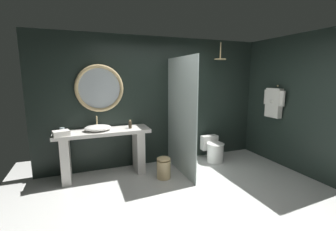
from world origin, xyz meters
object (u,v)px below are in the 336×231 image
object	(u,v)px
round_wall_mirror	(100,88)
folded_hand_towel	(61,133)
tumbler_cup	(62,130)
rain_shower_head	(220,58)
vessel_sink	(98,128)
soap_dispenser	(130,125)
waste_bin	(164,167)
toilet	(214,149)
hanging_bathrobe	(274,102)

from	to	relation	value
round_wall_mirror	folded_hand_towel	xyz separation A→B (m)	(-0.67, -0.42, -0.69)
folded_hand_towel	round_wall_mirror	bearing A→B (deg)	32.03
tumbler_cup	rain_shower_head	bearing A→B (deg)	-1.08
round_wall_mirror	vessel_sink	bearing A→B (deg)	-108.20
tumbler_cup	vessel_sink	bearing A→B (deg)	-3.08
tumbler_cup	round_wall_mirror	world-z (taller)	round_wall_mirror
soap_dispenser	folded_hand_towel	world-z (taller)	soap_dispenser
tumbler_cup	folded_hand_towel	bearing A→B (deg)	-90.88
tumbler_cup	rain_shower_head	distance (m)	3.32
tumbler_cup	rain_shower_head	xyz separation A→B (m)	(3.07, -0.06, 1.28)
waste_bin	toilet	bearing A→B (deg)	17.97
tumbler_cup	soap_dispenser	bearing A→B (deg)	-2.66
toilet	waste_bin	size ratio (longest dim) A/B	1.33
rain_shower_head	vessel_sink	bearing A→B (deg)	179.39
tumbler_cup	toilet	distance (m)	3.04
soap_dispenser	round_wall_mirror	bearing A→B (deg)	149.43
vessel_sink	tumbler_cup	size ratio (longest dim) A/B	4.96
folded_hand_towel	vessel_sink	bearing A→B (deg)	14.76
tumbler_cup	soap_dispenser	xyz separation A→B (m)	(1.16, -0.05, 0.02)
toilet	waste_bin	xyz separation A→B (m)	(-1.31, -0.43, -0.04)
hanging_bathrobe	folded_hand_towel	xyz separation A→B (m)	(-4.05, 0.41, -0.40)
vessel_sink	toilet	world-z (taller)	vessel_sink
soap_dispenser	hanging_bathrobe	size ratio (longest dim) A/B	0.24
rain_shower_head	toilet	size ratio (longest dim) A/B	0.65
tumbler_cup	soap_dispenser	size ratio (longest dim) A/B	0.60
vessel_sink	soap_dispenser	world-z (taller)	vessel_sink
toilet	folded_hand_towel	xyz separation A→B (m)	(-2.97, -0.09, 0.66)
soap_dispenser	folded_hand_towel	distance (m)	1.17
tumbler_cup	hanging_bathrobe	xyz separation A→B (m)	(4.05, -0.60, 0.39)
vessel_sink	round_wall_mirror	bearing A→B (deg)	71.80
folded_hand_towel	toilet	bearing A→B (deg)	1.77
soap_dispenser	hanging_bathrobe	bearing A→B (deg)	-10.67
vessel_sink	soap_dispenser	bearing A→B (deg)	-2.23
hanging_bathrobe	folded_hand_towel	world-z (taller)	hanging_bathrobe
hanging_bathrobe	soap_dispenser	bearing A→B (deg)	169.33
tumbler_cup	hanging_bathrobe	distance (m)	4.11
vessel_sink	tumbler_cup	bearing A→B (deg)	176.92
round_wall_mirror	hanging_bathrobe	bearing A→B (deg)	-13.85
toilet	folded_hand_towel	world-z (taller)	folded_hand_towel
tumbler_cup	waste_bin	distance (m)	1.87
folded_hand_towel	waste_bin	bearing A→B (deg)	-11.46
soap_dispenser	toilet	world-z (taller)	soap_dispenser
soap_dispenser	round_wall_mirror	size ratio (longest dim) A/B	0.18
round_wall_mirror	toilet	size ratio (longest dim) A/B	1.65
tumbler_cup	hanging_bathrobe	size ratio (longest dim) A/B	0.14
toilet	vessel_sink	bearing A→B (deg)	178.51
waste_bin	round_wall_mirror	bearing A→B (deg)	142.43
round_wall_mirror	rain_shower_head	xyz separation A→B (m)	(2.40, -0.29, 0.59)
round_wall_mirror	toilet	world-z (taller)	round_wall_mirror
tumbler_cup	folded_hand_towel	distance (m)	0.19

